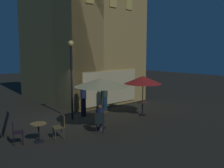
{
  "coord_description": "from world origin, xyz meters",
  "views": [
    {
      "loc": [
        -6.02,
        -10.73,
        3.49
      ],
      "look_at": [
        2.19,
        -1.31,
        1.83
      ],
      "focal_mm": 38.81,
      "sensor_mm": 36.0,
      "label": 1
    }
  ],
  "objects_px": {
    "patio_umbrella_0": "(143,80)",
    "cafe_table_0": "(142,106)",
    "menu_sandwich_board": "(1,124)",
    "patron_standing_1": "(105,97)",
    "patron_standing_2": "(83,99)",
    "patron_seated_0": "(100,117)",
    "cafe_chair_1": "(61,124)",
    "cafe_chair_2": "(16,131)",
    "patio_umbrella_1": "(101,83)",
    "street_lamp_near_corner": "(71,67)",
    "cafe_table_2": "(39,130)",
    "cafe_chair_0": "(100,121)",
    "cafe_table_1": "(102,117)"
  },
  "relations": [
    {
      "from": "patio_umbrella_0",
      "to": "cafe_table_0",
      "type": "bearing_deg",
      "value": 90.0
    },
    {
      "from": "menu_sandwich_board",
      "to": "cafe_table_0",
      "type": "height_order",
      "value": "menu_sandwich_board"
    },
    {
      "from": "patron_standing_1",
      "to": "patron_standing_2",
      "type": "bearing_deg",
      "value": -63.09
    },
    {
      "from": "patron_seated_0",
      "to": "cafe_chair_1",
      "type": "bearing_deg",
      "value": 115.02
    },
    {
      "from": "patio_umbrella_0",
      "to": "patron_standing_1",
      "type": "bearing_deg",
      "value": 116.2
    },
    {
      "from": "cafe_table_0",
      "to": "cafe_chair_2",
      "type": "bearing_deg",
      "value": 178.26
    },
    {
      "from": "patio_umbrella_1",
      "to": "patron_standing_2",
      "type": "height_order",
      "value": "patio_umbrella_1"
    },
    {
      "from": "street_lamp_near_corner",
      "to": "menu_sandwich_board",
      "type": "distance_m",
      "value": 4.26
    },
    {
      "from": "cafe_table_0",
      "to": "cafe_chair_2",
      "type": "relative_size",
      "value": 0.83
    },
    {
      "from": "menu_sandwich_board",
      "to": "cafe_table_2",
      "type": "relative_size",
      "value": 1.32
    },
    {
      "from": "cafe_chair_1",
      "to": "street_lamp_near_corner",
      "type": "bearing_deg",
      "value": -118.75
    },
    {
      "from": "cafe_chair_1",
      "to": "patron_standing_2",
      "type": "xyz_separation_m",
      "value": [
        2.65,
        2.24,
        0.37
      ]
    },
    {
      "from": "cafe_chair_0",
      "to": "cafe_chair_2",
      "type": "height_order",
      "value": "cafe_chair_0"
    },
    {
      "from": "cafe_table_2",
      "to": "patron_seated_0",
      "type": "xyz_separation_m",
      "value": [
        2.47,
        -0.73,
        0.21
      ]
    },
    {
      "from": "cafe_table_2",
      "to": "cafe_chair_1",
      "type": "height_order",
      "value": "cafe_chair_1"
    },
    {
      "from": "cafe_chair_0",
      "to": "patron_standing_1",
      "type": "distance_m",
      "value": 4.03
    },
    {
      "from": "patron_seated_0",
      "to": "cafe_table_0",
      "type": "bearing_deg",
      "value": -34.06
    },
    {
      "from": "cafe_table_0",
      "to": "patio_umbrella_0",
      "type": "bearing_deg",
      "value": -90.0
    },
    {
      "from": "patio_umbrella_1",
      "to": "patron_seated_0",
      "type": "height_order",
      "value": "patio_umbrella_1"
    },
    {
      "from": "cafe_chair_1",
      "to": "cafe_table_2",
      "type": "bearing_deg",
      "value": 0.0
    },
    {
      "from": "patio_umbrella_0",
      "to": "cafe_chair_2",
      "type": "bearing_deg",
      "value": 178.26
    },
    {
      "from": "menu_sandwich_board",
      "to": "patron_seated_0",
      "type": "height_order",
      "value": "patron_seated_0"
    },
    {
      "from": "cafe_chair_2",
      "to": "patron_seated_0",
      "type": "distance_m",
      "value": 3.42
    },
    {
      "from": "cafe_table_1",
      "to": "patron_seated_0",
      "type": "xyz_separation_m",
      "value": [
        -0.47,
        -0.49,
        0.18
      ]
    },
    {
      "from": "cafe_table_0",
      "to": "cafe_table_1",
      "type": "relative_size",
      "value": 0.94
    },
    {
      "from": "patio_umbrella_0",
      "to": "patron_standing_1",
      "type": "height_order",
      "value": "patio_umbrella_0"
    },
    {
      "from": "patio_umbrella_1",
      "to": "patron_seated_0",
      "type": "xyz_separation_m",
      "value": [
        -0.47,
        -0.49,
        -1.41
      ]
    },
    {
      "from": "patio_umbrella_1",
      "to": "cafe_chair_0",
      "type": "relative_size",
      "value": 2.62
    },
    {
      "from": "menu_sandwich_board",
      "to": "patio_umbrella_0",
      "type": "bearing_deg",
      "value": -3.79
    },
    {
      "from": "menu_sandwich_board",
      "to": "cafe_table_2",
      "type": "xyz_separation_m",
      "value": [
        0.9,
        -1.65,
        -0.01
      ]
    },
    {
      "from": "cafe_table_0",
      "to": "patron_standing_2",
      "type": "bearing_deg",
      "value": 142.57
    },
    {
      "from": "patio_umbrella_1",
      "to": "cafe_chair_2",
      "type": "bearing_deg",
      "value": 172.11
    },
    {
      "from": "cafe_chair_1",
      "to": "cafe_chair_2",
      "type": "bearing_deg",
      "value": -3.21
    },
    {
      "from": "patron_seated_0",
      "to": "patron_standing_1",
      "type": "relative_size",
      "value": 0.74
    },
    {
      "from": "menu_sandwich_board",
      "to": "cafe_chair_2",
      "type": "relative_size",
      "value": 1.11
    },
    {
      "from": "menu_sandwich_board",
      "to": "cafe_table_1",
      "type": "xyz_separation_m",
      "value": [
        3.84,
        -1.89,
        0.03
      ]
    },
    {
      "from": "patio_umbrella_0",
      "to": "cafe_chair_1",
      "type": "distance_m",
      "value": 5.44
    },
    {
      "from": "cafe_table_2",
      "to": "cafe_chair_2",
      "type": "distance_m",
      "value": 0.83
    },
    {
      "from": "cafe_chair_2",
      "to": "patron_standing_2",
      "type": "height_order",
      "value": "patron_standing_2"
    },
    {
      "from": "cafe_table_0",
      "to": "cafe_chair_2",
      "type": "distance_m",
      "value": 6.89
    },
    {
      "from": "cafe_table_0",
      "to": "patio_umbrella_1",
      "type": "height_order",
      "value": "patio_umbrella_1"
    },
    {
      "from": "cafe_chair_0",
      "to": "cafe_chair_2",
      "type": "xyz_separation_m",
      "value": [
        -3.16,
        1.11,
        -0.02
      ]
    },
    {
      "from": "cafe_chair_0",
      "to": "patron_standing_1",
      "type": "relative_size",
      "value": 0.55
    },
    {
      "from": "menu_sandwich_board",
      "to": "cafe_table_2",
      "type": "distance_m",
      "value": 1.88
    },
    {
      "from": "street_lamp_near_corner",
      "to": "patron_seated_0",
      "type": "height_order",
      "value": "street_lamp_near_corner"
    },
    {
      "from": "patron_standing_2",
      "to": "patio_umbrella_0",
      "type": "bearing_deg",
      "value": -139.26
    },
    {
      "from": "patron_standing_1",
      "to": "cafe_chair_2",
      "type": "bearing_deg",
      "value": -48.64
    },
    {
      "from": "menu_sandwich_board",
      "to": "cafe_table_2",
      "type": "bearing_deg",
      "value": -52.45
    },
    {
      "from": "street_lamp_near_corner",
      "to": "patron_standing_1",
      "type": "height_order",
      "value": "street_lamp_near_corner"
    },
    {
      "from": "cafe_table_1",
      "to": "patron_standing_2",
      "type": "relative_size",
      "value": 0.42
    }
  ]
}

